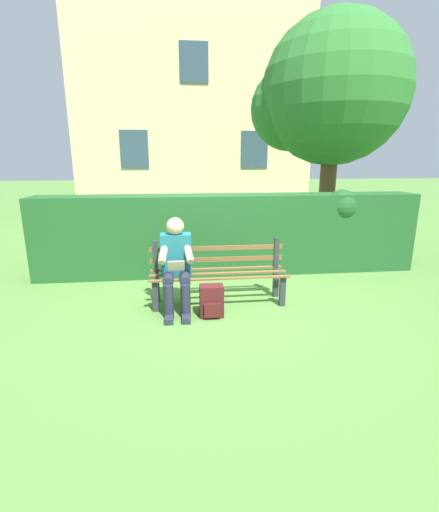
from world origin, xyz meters
name	(u,v)px	position (x,y,z in m)	size (l,w,h in m)	color
ground	(219,303)	(0.00, 0.00, 0.00)	(60.00, 60.00, 0.00)	#517F38
park_bench	(218,272)	(0.00, -0.07, 0.41)	(1.78, 0.49, 0.83)	#2D3338
person_seated	(176,263)	(0.54, 0.10, 0.61)	(0.44, 0.73, 1.15)	#1E6672
hedge_backdrop	(231,233)	(-0.35, -1.37, 0.67)	(6.19, 0.66, 1.37)	#1E5123
tree	(327,95)	(-2.57, -3.22, 3.10)	(3.07, 2.92, 4.63)	brown
building_facade	(192,102)	(-0.12, -9.67, 3.84)	(7.93, 3.30, 7.68)	beige
backpack	(212,301)	(0.13, 0.39, 0.19)	(0.28, 0.26, 0.39)	#4C1919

